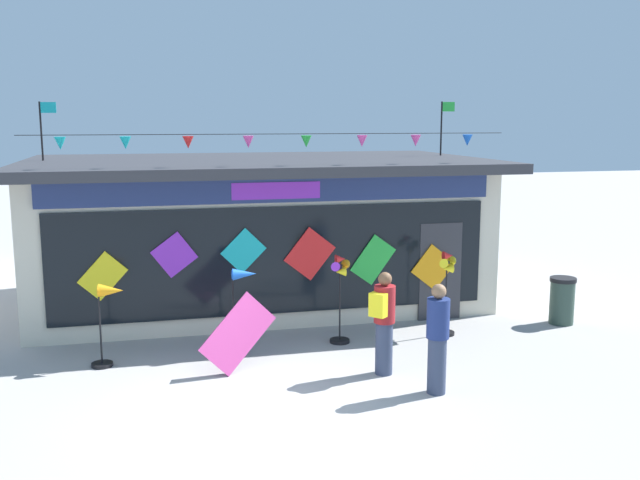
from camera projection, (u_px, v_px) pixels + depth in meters
name	position (u px, v px, depth m)	size (l,w,h in m)	color
ground_plane	(266.00, 411.00, 10.03)	(80.00, 80.00, 0.00)	#9E9B99
kite_shop_building	(256.00, 229.00, 16.02)	(9.77, 6.00, 4.47)	beige
wind_spinner_far_left	(108.00, 311.00, 11.72)	(0.60, 0.35, 1.40)	black
wind_spinner_left	(240.00, 300.00, 12.37)	(0.62, 0.39, 1.52)	black
wind_spinner_center_left	(340.00, 287.00, 12.91)	(0.41, 0.37, 1.66)	black
wind_spinner_center_right	(447.00, 281.00, 13.38)	(0.42, 0.36, 1.63)	black
person_near_camera	(438.00, 338.00, 10.55)	(0.34, 0.34, 1.68)	#333D56
person_mid_plaza	(384.00, 321.00, 11.34)	(0.47, 0.45, 1.68)	#333D56
trash_bin	(562.00, 300.00, 14.25)	(0.52, 0.52, 0.95)	#2D4238
display_kite_on_ground	(238.00, 334.00, 11.45)	(0.67, 0.03, 1.22)	#EA4CA3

